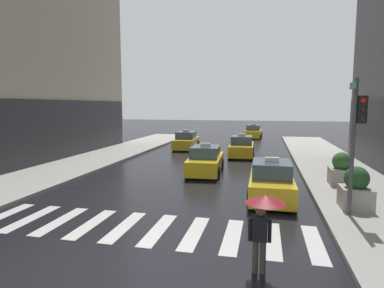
# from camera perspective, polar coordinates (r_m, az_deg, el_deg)

# --- Properties ---
(ground_plane) EXTENTS (160.00, 160.00, 0.00)m
(ground_plane) POSITION_cam_1_polar(r_m,az_deg,el_deg) (8.67, -16.79, -21.08)
(ground_plane) COLOR black
(crosswalk_markings) EXTENTS (11.30, 2.80, 0.01)m
(crosswalk_markings) POSITION_cam_1_polar(r_m,az_deg,el_deg) (11.13, -8.94, -14.39)
(crosswalk_markings) COLOR silver
(crosswalk_markings) RESTS_ON ground
(traffic_light_pole) EXTENTS (0.44, 0.84, 4.80)m
(traffic_light_pole) POSITION_cam_1_polar(r_m,az_deg,el_deg) (12.53, 27.07, 2.60)
(traffic_light_pole) COLOR #47474C
(traffic_light_pole) RESTS_ON curb_right
(taxi_lead) EXTENTS (1.95, 4.55, 1.80)m
(taxi_lead) POSITION_cam_1_polar(r_m,az_deg,el_deg) (14.57, 13.78, -6.43)
(taxi_lead) COLOR gold
(taxi_lead) RESTS_ON ground
(taxi_second) EXTENTS (2.10, 4.62, 1.80)m
(taxi_second) POSITION_cam_1_polar(r_m,az_deg,el_deg) (19.31, 2.41, -2.99)
(taxi_second) COLOR yellow
(taxi_second) RESTS_ON ground
(taxi_third) EXTENTS (2.02, 4.58, 1.80)m
(taxi_third) POSITION_cam_1_polar(r_m,az_deg,el_deg) (25.94, 8.75, -0.54)
(taxi_third) COLOR gold
(taxi_third) RESTS_ON ground
(taxi_fourth) EXTENTS (2.09, 4.61, 1.80)m
(taxi_fourth) POSITION_cam_1_polar(r_m,az_deg,el_deg) (29.89, -1.03, 0.51)
(taxi_fourth) COLOR gold
(taxi_fourth) RESTS_ON ground
(taxi_fifth) EXTENTS (2.09, 4.61, 1.80)m
(taxi_fifth) POSITION_cam_1_polar(r_m,az_deg,el_deg) (40.62, 10.79, 2.07)
(taxi_fifth) COLOR yellow
(taxi_fifth) RESTS_ON ground
(pedestrian_with_umbrella) EXTENTS (0.96, 0.96, 1.94)m
(pedestrian_with_umbrella) POSITION_cam_1_polar(r_m,az_deg,el_deg) (7.95, 12.49, -11.68)
(pedestrian_with_umbrella) COLOR #473D33
(pedestrian_with_umbrella) RESTS_ON ground
(planter_near_corner) EXTENTS (1.10, 1.10, 1.60)m
(planter_near_corner) POSITION_cam_1_polar(r_m,az_deg,el_deg) (13.76, 26.92, -7.13)
(planter_near_corner) COLOR #A8A399
(planter_near_corner) RESTS_ON curb_right
(planter_mid_block) EXTENTS (1.10, 1.10, 1.60)m
(planter_mid_block) POSITION_cam_1_polar(r_m,az_deg,el_deg) (17.47, 24.83, -4.18)
(planter_mid_block) COLOR #A8A399
(planter_mid_block) RESTS_ON curb_right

